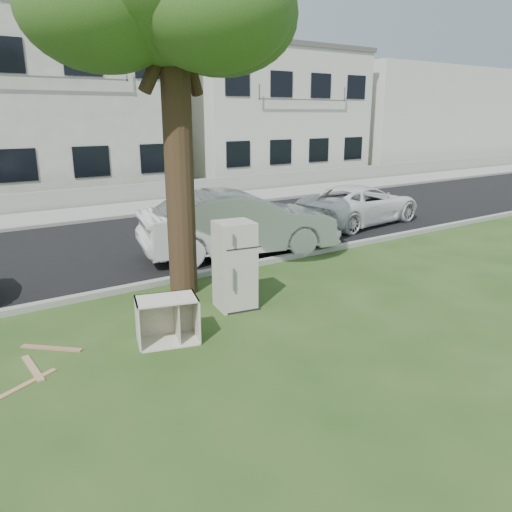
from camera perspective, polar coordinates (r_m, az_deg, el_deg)
ground at (r=8.79m, az=-0.60°, el=-6.89°), size 120.00×120.00×0.00m
road at (r=13.94m, az=-14.38°, el=1.27°), size 120.00×7.00×0.01m
kerb_near at (r=10.79m, az=-7.83°, el=-2.65°), size 120.00×0.18×0.12m
kerb_far at (r=17.25m, az=-18.48°, el=3.68°), size 120.00×0.18×0.12m
sidewalk at (r=18.62m, az=-19.74°, el=4.44°), size 120.00×2.80×0.01m
low_wall at (r=20.10m, az=-21.02°, el=6.10°), size 120.00×0.15×0.70m
townhouse_center at (r=24.67m, az=-24.64°, el=15.26°), size 11.22×8.16×7.44m
townhouse_right at (r=29.32m, az=0.01°, el=15.93°), size 10.20×8.16×6.84m
filler_right at (r=39.26m, az=17.34°, el=14.90°), size 16.00×9.00×6.40m
fridge at (r=8.94m, az=-2.45°, el=-1.07°), size 0.75×0.71×1.59m
cabinet at (r=7.83m, az=-10.10°, el=-7.23°), size 1.04×0.81×0.72m
plank_a at (r=7.33m, az=-25.17°, el=-13.33°), size 0.96×0.54×0.02m
plank_b at (r=8.23m, az=-22.33°, el=-9.71°), size 0.77×0.73×0.02m
plank_c at (r=7.74m, az=-24.15°, el=-11.61°), size 0.14×0.88×0.02m
car_center at (r=12.37m, az=-1.95°, el=3.74°), size 5.11×2.72×1.60m
car_right at (r=16.46m, az=11.78°, el=5.82°), size 4.68×2.58×1.24m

